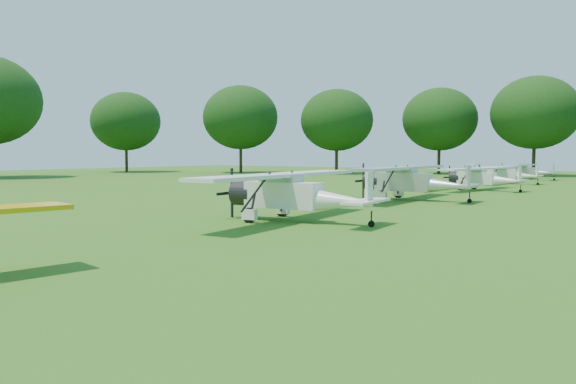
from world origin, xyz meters
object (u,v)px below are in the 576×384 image
aircraft_4 (412,179)px  golf_cart (472,173)px  aircraft_5 (482,176)px  aircraft_7 (526,170)px  aircraft_6 (506,173)px  aircraft_3 (294,191)px

aircraft_4 → golf_cart: (-7.50, 35.41, -0.81)m
aircraft_4 → aircraft_5: (0.79, 11.94, -0.21)m
aircraft_4 → aircraft_7: aircraft_4 is taller
aircraft_4 → aircraft_5: size_ratio=1.18×
golf_cart → aircraft_6: bearing=-37.9°
aircraft_3 → aircraft_5: bearing=83.6°
aircraft_3 → golf_cart: bearing=93.8°
aircraft_5 → aircraft_7: size_ratio=1.07×
aircraft_4 → aircraft_7: bearing=88.9°
aircraft_3 → aircraft_4: size_ratio=0.99×
golf_cart → aircraft_5: bearing=-48.9°
aircraft_6 → golf_cart: size_ratio=4.33×
aircraft_5 → golf_cart: aircraft_5 is taller
aircraft_7 → golf_cart: (-6.82, 2.35, -0.53)m
golf_cart → aircraft_3: bearing=-59.2°
aircraft_6 → golf_cart: (-7.26, 12.35, -0.53)m
aircraft_7 → golf_cart: bearing=161.6°
aircraft_3 → golf_cart: size_ratio=5.41×
aircraft_5 → aircraft_7: aircraft_5 is taller
aircraft_5 → golf_cart: 24.89m
aircraft_6 → aircraft_7: (-0.45, 10.00, -0.00)m
aircraft_7 → aircraft_6: bearing=-86.8°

